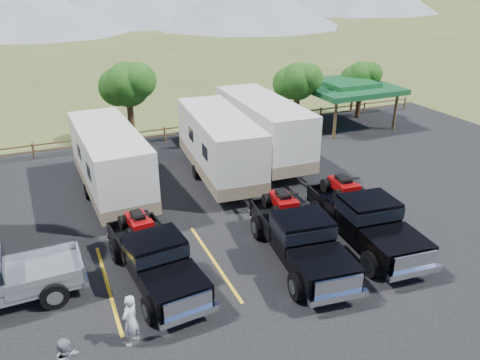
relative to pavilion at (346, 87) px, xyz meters
name	(u,v)px	position (x,y,z in m)	size (l,w,h in m)	color
ground	(313,311)	(-13.00, -17.00, -2.79)	(320.00, 320.00, 0.00)	#465524
asphalt_lot	(272,263)	(-13.00, -14.00, -2.77)	(44.00, 34.00, 0.04)	black
stall_lines	(261,250)	(-13.00, -13.00, -2.74)	(12.12, 5.50, 0.01)	gold
tree_ne_a	(297,82)	(-4.03, 0.01, 0.69)	(3.11, 2.92, 4.76)	black
tree_ne_b	(361,77)	(1.98, 1.01, 0.34)	(2.77, 2.59, 4.27)	black
tree_north	(127,85)	(-15.03, 2.02, 1.05)	(3.46, 3.24, 5.25)	black
rail_fence	(194,129)	(-11.00, 1.50, -2.18)	(36.12, 0.12, 1.00)	brown
pavilion	(346,87)	(0.00, 0.00, 0.00)	(6.20, 6.20, 3.22)	brown
rig_left	(154,255)	(-17.31, -13.21, -1.76)	(2.62, 6.27, 2.04)	black
rig_center	(299,235)	(-11.94, -14.12, -1.70)	(2.92, 6.72, 2.17)	black
rig_right	(364,217)	(-8.83, -13.95, -1.67)	(2.87, 6.87, 2.23)	black
trailer_left	(110,162)	(-17.52, -5.64, -0.95)	(2.87, 9.90, 3.44)	silver
trailer_center	(219,146)	(-11.88, -5.59, -0.91)	(3.26, 10.13, 3.51)	silver
trailer_right	(263,129)	(-8.65, -4.19, -0.85)	(2.95, 10.45, 3.63)	silver
person_a	(130,320)	(-18.76, -16.13, -1.88)	(0.63, 0.41, 1.73)	#BDBDBD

